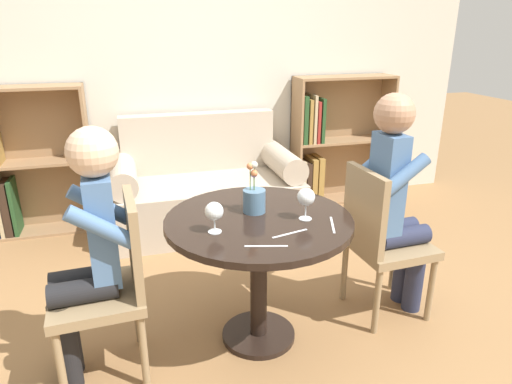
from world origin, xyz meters
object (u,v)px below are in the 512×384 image
couch (205,190)px  chair_left (112,281)px  chair_right (380,237)px  wine_glass_left (214,212)px  person_right (396,201)px  wine_glass_right (306,198)px  bookshelf_left (11,167)px  bookshelf_right (328,145)px  flower_vase (253,198)px  person_left (87,250)px

couch → chair_left: couch is taller
chair_right → chair_left: bearing=90.1°
chair_left → wine_glass_left: bearing=79.2°
chair_right → person_right: person_right is taller
wine_glass_right → bookshelf_left: bearing=131.6°
bookshelf_right → chair_left: 2.74m
couch → chair_right: bearing=-64.7°
person_right → chair_right: bearing=92.0°
bookshelf_left → person_right: 2.94m
couch → flower_vase: 1.58m
person_left → wine_glass_right: 1.05m
bookshelf_left → flower_vase: 2.33m
person_right → flower_vase: bearing=84.7°
bookshelf_left → flower_vase: bookshelf_left is taller
person_right → wine_glass_right: (-0.60, -0.13, 0.13)m
couch → bookshelf_left: bearing=169.8°
bookshelf_left → person_left: size_ratio=0.97×
bookshelf_right → wine_glass_left: (-1.49, -1.97, 0.26)m
bookshelf_left → wine_glass_right: 2.60m
bookshelf_right → wine_glass_right: 2.21m
chair_left → person_right: bearing=90.3°
chair_right → wine_glass_left: chair_right is taller
chair_left → flower_vase: bearing=96.5°
bookshelf_right → wine_glass_left: 2.48m
couch → person_left: person_left is taller
bookshelf_right → person_left: person_left is taller
person_left → wine_glass_right: (1.03, -0.04, 0.15)m
wine_glass_left → wine_glass_right: (0.46, 0.02, 0.01)m
couch → chair_left: size_ratio=1.71×
flower_vase → wine_glass_left: bearing=-142.2°
chair_left → chair_right: 1.46m
bookshelf_left → person_right: size_ratio=0.92×
chair_right → person_right: (0.08, 0.01, 0.21)m
bookshelf_right → chair_right: size_ratio=1.33×
person_right → wine_glass_left: (-1.06, -0.15, 0.11)m
bookshelf_right → chair_right: (-0.51, -1.82, -0.06)m
wine_glass_right → flower_vase: flower_vase is taller
couch → bookshelf_right: bearing=12.5°
wine_glass_left → flower_vase: (0.24, 0.19, -0.02)m
wine_glass_right → flower_vase: 0.28m
couch → wine_glass_left: size_ratio=10.36×
bookshelf_right → person_right: bearing=-103.2°
person_right → flower_vase: size_ratio=4.80×
bookshelf_right → flower_vase: 2.19m
chair_left → wine_glass_left: size_ratio=6.07×
couch → chair_right: 1.72m
couch → wine_glass_left: 1.78m
person_right → wine_glass_left: size_ratio=8.77×
chair_left → chair_right: same height
bookshelf_left → wine_glass_left: (1.26, -1.96, 0.25)m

